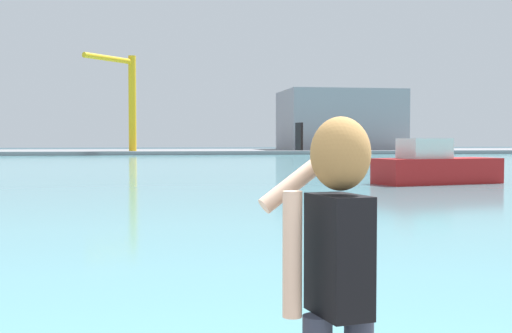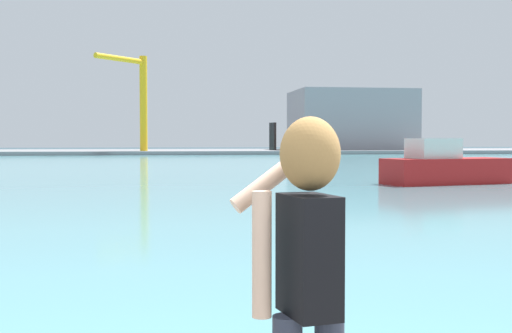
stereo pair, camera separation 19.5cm
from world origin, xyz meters
name	(u,v)px [view 1 (the left image)]	position (x,y,z in m)	size (l,w,h in m)	color
ground_plane	(165,165)	(0.00, 50.00, 0.00)	(220.00, 220.00, 0.00)	#334751
harbor_water	(164,164)	(0.00, 52.00, 0.01)	(140.00, 100.00, 0.02)	#599EA8
far_shore_dock	(157,152)	(0.00, 92.00, 0.25)	(140.00, 20.00, 0.50)	gray
person_photographer	(336,262)	(-0.49, 0.27, 1.52)	(0.53, 0.55, 1.74)	#2D3342
boat_moored	(435,167)	(11.82, 25.69, 0.79)	(6.25, 3.30, 2.10)	#B21919
warehouse_right	(340,120)	(27.74, 93.70, 4.98)	(17.38, 13.08, 8.95)	gray
port_crane	(127,93)	(-4.04, 84.17, 8.15)	(6.33, 7.09, 12.58)	yellow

